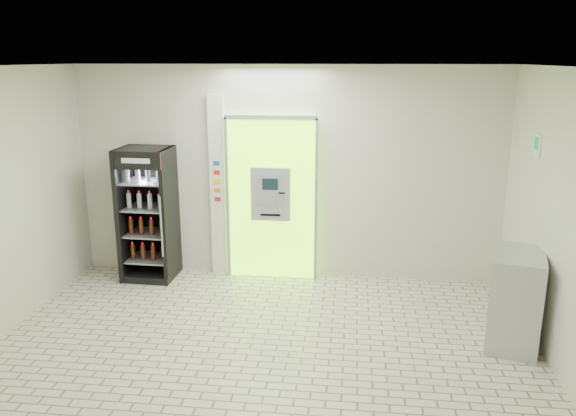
# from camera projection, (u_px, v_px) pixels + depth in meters

# --- Properties ---
(ground) EXTENTS (6.00, 6.00, 0.00)m
(ground) POSITION_uv_depth(u_px,v_px,m) (259.00, 362.00, 5.88)
(ground) COLOR #BEB29E
(ground) RESTS_ON ground
(room_shell) EXTENTS (6.00, 6.00, 6.00)m
(room_shell) POSITION_uv_depth(u_px,v_px,m) (256.00, 191.00, 5.40)
(room_shell) COLOR beige
(room_shell) RESTS_ON ground
(atm_assembly) EXTENTS (1.30, 0.24, 2.33)m
(atm_assembly) POSITION_uv_depth(u_px,v_px,m) (272.00, 198.00, 7.92)
(atm_assembly) COLOR #8CF314
(atm_assembly) RESTS_ON ground
(pillar) EXTENTS (0.22, 0.11, 2.60)m
(pillar) POSITION_uv_depth(u_px,v_px,m) (218.00, 187.00, 8.00)
(pillar) COLOR silver
(pillar) RESTS_ON ground
(beverage_cooler) EXTENTS (0.72, 0.68, 1.88)m
(beverage_cooler) POSITION_uv_depth(u_px,v_px,m) (149.00, 216.00, 7.96)
(beverage_cooler) COLOR black
(beverage_cooler) RESTS_ON ground
(steel_cabinet) EXTENTS (0.73, 0.90, 1.06)m
(steel_cabinet) POSITION_uv_depth(u_px,v_px,m) (515.00, 299.00, 6.13)
(steel_cabinet) COLOR #A8ABB0
(steel_cabinet) RESTS_ON ground
(exit_sign) EXTENTS (0.02, 0.22, 0.26)m
(exit_sign) POSITION_uv_depth(u_px,v_px,m) (537.00, 145.00, 6.34)
(exit_sign) COLOR white
(exit_sign) RESTS_ON room_shell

